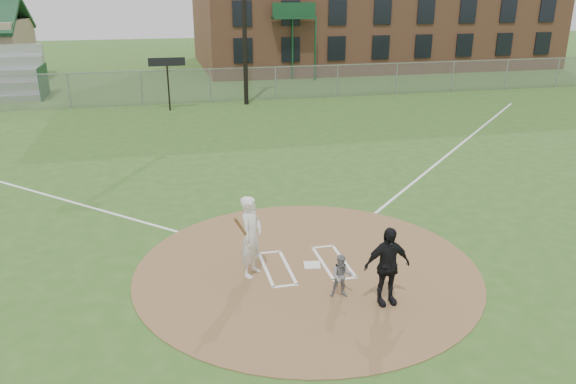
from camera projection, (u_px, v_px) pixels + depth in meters
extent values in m
plane|color=#30571D|center=(307.00, 269.00, 13.79)|extent=(140.00, 140.00, 0.00)
cylinder|color=olive|center=(307.00, 268.00, 13.79)|extent=(8.40, 8.40, 0.02)
cube|color=silver|center=(312.00, 265.00, 13.89)|extent=(0.47, 0.47, 0.03)
cube|color=white|center=(454.00, 149.00, 23.99)|extent=(17.04, 17.04, 0.01)
imported|color=gray|center=(342.00, 276.00, 12.36)|extent=(0.56, 0.48, 1.00)
imported|color=black|center=(387.00, 266.00, 11.97)|extent=(1.06, 0.47, 1.78)
cube|color=white|center=(266.00, 269.00, 13.70)|extent=(0.08, 1.80, 0.01)
cube|color=white|center=(288.00, 267.00, 13.82)|extent=(0.08, 1.80, 0.01)
cube|color=white|center=(270.00, 252.00, 14.59)|extent=(0.62, 0.08, 0.01)
cube|color=white|center=(285.00, 286.00, 12.94)|extent=(0.62, 0.08, 0.01)
cube|color=white|center=(344.00, 261.00, 14.14)|extent=(0.08, 1.80, 0.01)
cube|color=white|center=(323.00, 263.00, 14.02)|extent=(0.08, 1.80, 0.01)
cube|color=white|center=(323.00, 247.00, 14.90)|extent=(0.62, 0.08, 0.01)
cube|color=white|center=(345.00, 279.00, 13.26)|extent=(0.62, 0.08, 0.01)
imported|color=white|center=(251.00, 236.00, 13.15)|extent=(0.81, 0.87, 1.99)
cylinder|color=brown|center=(241.00, 227.00, 12.57)|extent=(0.42, 0.52, 0.70)
cube|color=slate|center=(210.00, 86.00, 33.56)|extent=(56.00, 0.03, 2.00)
cube|color=gray|center=(209.00, 69.00, 33.22)|extent=(56.00, 0.06, 0.06)
cube|color=gray|center=(210.00, 86.00, 33.56)|extent=(56.08, 0.08, 2.00)
cube|color=#194728|center=(44.00, 81.00, 35.21)|extent=(0.08, 3.20, 2.00)
cube|color=#194728|center=(294.00, 18.00, 40.61)|extent=(3.20, 1.00, 0.15)
cube|color=#194728|center=(292.00, 49.00, 41.84)|extent=(0.12, 0.12, 4.50)
cube|color=#194728|center=(315.00, 50.00, 41.30)|extent=(0.12, 0.12, 4.50)
cube|color=#194728|center=(294.00, 10.00, 40.42)|extent=(3.20, 0.08, 1.00)
cylinder|color=black|center=(169.00, 87.00, 31.27)|extent=(0.10, 0.10, 2.60)
cube|color=black|center=(167.00, 62.00, 30.79)|extent=(2.00, 0.10, 0.45)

